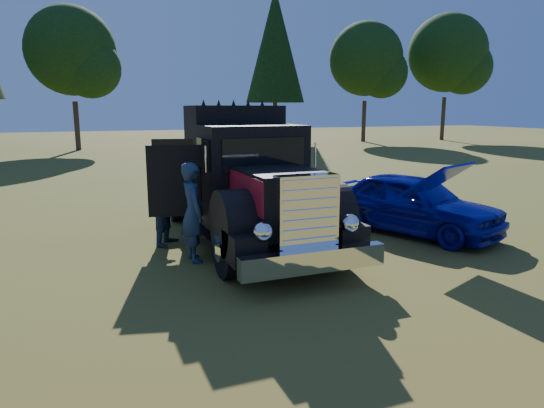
% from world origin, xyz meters
% --- Properties ---
extents(ground, '(120.00, 120.00, 0.00)m').
position_xyz_m(ground, '(0.00, 0.00, 0.00)').
color(ground, '#3E5719').
rests_on(ground, ground).
extents(treeline, '(66.14, 24.04, 13.33)m').
position_xyz_m(treeline, '(-6.90, 26.73, 7.57)').
color(treeline, '#2D2116').
rests_on(treeline, ground).
extents(diamond_t_truck, '(3.35, 7.16, 3.00)m').
position_xyz_m(diamond_t_truck, '(-0.59, 1.98, 1.28)').
color(diamond_t_truck, black).
rests_on(diamond_t_truck, ground).
extents(hotrod_coupe, '(3.18, 4.56, 1.89)m').
position_xyz_m(hotrod_coupe, '(3.35, 1.30, 0.73)').
color(hotrod_coupe, '#072F9F').
rests_on(hotrod_coupe, ground).
extents(spectator_near, '(0.50, 0.73, 1.94)m').
position_xyz_m(spectator_near, '(-1.98, 1.07, 0.97)').
color(spectator_near, navy).
rests_on(spectator_near, ground).
extents(spectator_far, '(1.05, 1.09, 1.77)m').
position_xyz_m(spectator_far, '(-2.18, 2.46, 0.89)').
color(spectator_far, '#212E4D').
rests_on(spectator_far, ground).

